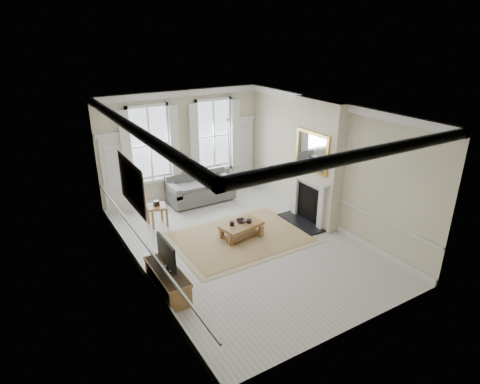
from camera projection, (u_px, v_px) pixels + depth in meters
floor at (244, 245)px, 10.09m from camera, size 7.20×7.20×0.00m
ceiling at (244, 110)px, 8.81m from camera, size 7.20×7.20×0.00m
back_wall at (183, 146)px, 12.31m from camera, size 5.20×0.00×5.20m
left_wall at (136, 205)px, 8.21m from camera, size 0.00×7.20×7.20m
right_wall at (327, 164)px, 10.69m from camera, size 0.00×7.20×7.20m
window_left at (150, 145)px, 11.69m from camera, size 1.26×0.20×2.20m
window_right at (214, 136)px, 12.69m from camera, size 1.26×0.20×2.20m
door_left at (118, 175)px, 11.51m from camera, size 0.90×0.08×2.30m
door_right at (241, 154)px, 13.46m from camera, size 0.90×0.08×2.30m
painting at (132, 184)px, 8.34m from camera, size 0.05×1.66×1.06m
chimney_breast at (317, 163)px, 10.76m from camera, size 0.35×1.70×3.38m
hearth at (301, 223)px, 11.20m from camera, size 0.55×1.50×0.05m
fireplace at (308, 198)px, 11.02m from camera, size 0.21×1.45×1.33m
mirror at (312, 152)px, 10.53m from camera, size 0.06×1.26×1.06m
sofa at (200, 189)px, 12.56m from camera, size 2.00×0.98×0.90m
side_table at (157, 209)px, 10.94m from camera, size 0.59×0.59×0.59m
rug at (241, 237)px, 10.44m from camera, size 3.50×2.60×0.02m
coffee_table at (241, 227)px, 10.32m from camera, size 1.17×0.81×0.40m
ceramic_pot_a at (232, 223)px, 10.19m from camera, size 0.12×0.12×0.12m
ceramic_pot_b at (249, 221)px, 10.33m from camera, size 0.13×0.13×0.09m
bowl at (241, 221)px, 10.38m from camera, size 0.27×0.27×0.06m
tv_stand at (168, 281)px, 8.22m from camera, size 0.46×1.43×0.51m
tv at (166, 253)px, 7.99m from camera, size 0.08×0.90×0.68m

